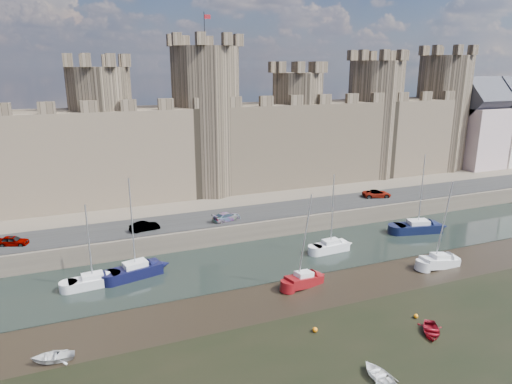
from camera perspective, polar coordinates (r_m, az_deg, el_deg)
water_channel at (r=55.28m, az=-0.86°, el=-8.69°), size 160.00×12.00×0.08m
quay at (r=87.68m, az=-9.28°, el=1.20°), size 160.00×60.00×2.50m
road at (r=63.16m, az=-4.11°, el=-3.11°), size 160.00×7.00×0.10m
castle at (r=73.99m, az=-8.05°, el=6.83°), size 108.50×11.00×29.00m
car_0 at (r=60.25m, az=-28.13°, el=-5.40°), size 3.75×2.45×1.19m
car_1 at (r=59.40m, az=-13.75°, el=-4.20°), size 3.86×1.89×1.22m
car_2 at (r=61.51m, az=-3.69°, el=-3.10°), size 4.34×2.73×1.17m
car_3 at (r=74.57m, az=14.85°, el=-0.21°), size 4.83×3.21×1.23m
sailboat_0 at (r=52.21m, az=-19.72°, el=-10.37°), size 4.98×2.23×9.08m
sailboat_1 at (r=52.92m, az=-14.81°, el=-9.42°), size 5.98×3.44×11.28m
sailboat_2 at (r=58.54m, az=9.32°, el=-6.67°), size 4.70×2.04×9.95m
sailboat_3 at (r=68.09m, az=19.58°, el=-4.13°), size 6.70×3.73×11.09m
sailboat_4 at (r=49.75m, az=5.99°, el=-10.79°), size 4.62×2.68×10.15m
sailboat_5 at (r=57.88m, az=21.95°, el=-7.99°), size 4.78×1.91×10.27m
dinghy_2 at (r=38.11m, az=15.12°, el=-21.18°), size 2.41×3.23×0.64m
dinghy_4 at (r=44.48m, az=21.05°, el=-15.91°), size 3.46×3.68×0.62m
dinghy_6 at (r=41.82m, az=-24.03°, el=-18.41°), size 3.27×2.37×0.67m
buoy_1 at (r=42.38m, az=7.39°, el=-16.71°), size 0.47×0.47×0.47m
buoy_3 at (r=46.49m, az=19.37°, el=-14.43°), size 0.43×0.43×0.43m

